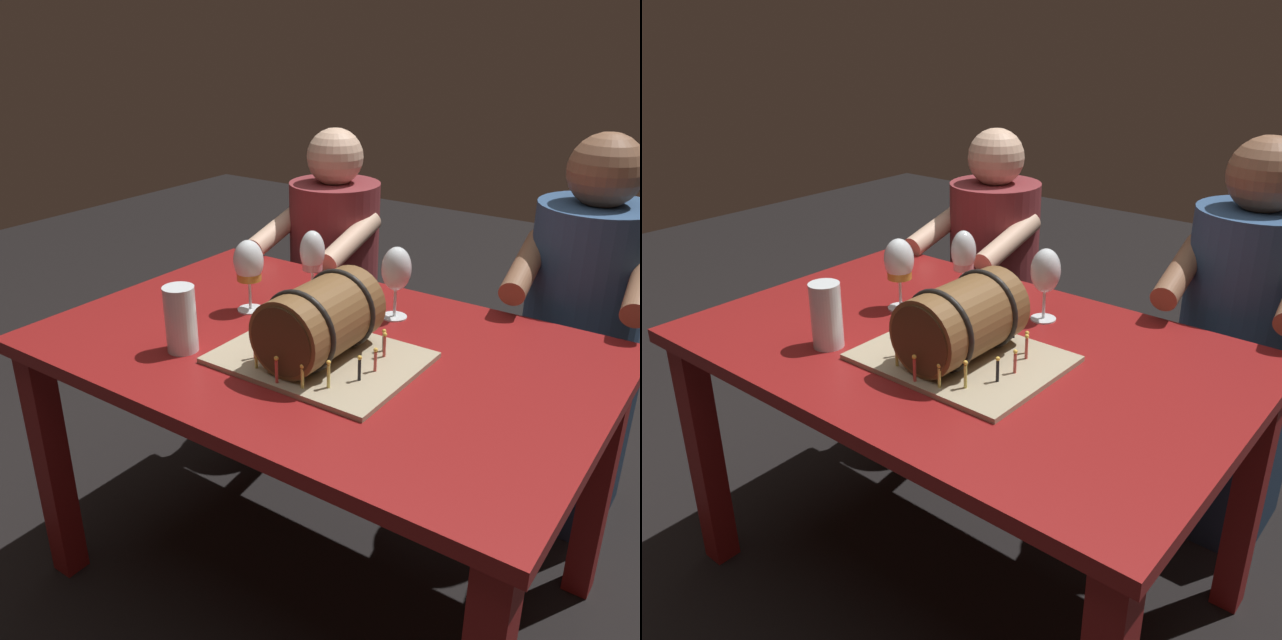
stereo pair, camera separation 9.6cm
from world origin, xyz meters
TOP-DOWN VIEW (x-y plane):
  - ground_plane at (0.00, 0.00)m, footprint 8.00×8.00m
  - dining_table at (0.00, 0.00)m, footprint 1.34×0.88m
  - barrel_cake at (0.05, -0.07)m, footprint 0.44×0.34m
  - wine_glass_empty at (0.07, 0.24)m, footprint 0.08×0.08m
  - wine_glass_rose at (-0.17, 0.20)m, footprint 0.07×0.07m
  - wine_glass_amber at (-0.27, 0.06)m, footprint 0.08×0.08m
  - beer_pint at (-0.24, -0.22)m, footprint 0.07×0.07m
  - person_seated_left at (-0.43, 0.70)m, footprint 0.37×0.46m
  - person_seated_right at (0.43, 0.70)m, footprint 0.40×0.49m

SIDE VIEW (x-z plane):
  - ground_plane at x=0.00m, z-range 0.00..0.00m
  - person_seated_left at x=-0.43m, z-range -0.06..1.07m
  - person_seated_right at x=0.43m, z-range -0.05..1.13m
  - dining_table at x=0.00m, z-range 0.26..0.99m
  - beer_pint at x=-0.24m, z-range 0.73..0.88m
  - barrel_cake at x=0.05m, z-range 0.72..0.92m
  - wine_glass_amber at x=-0.27m, z-range 0.77..0.96m
  - wine_glass_empty at x=0.07m, z-range 0.77..0.96m
  - wine_glass_rose at x=-0.17m, z-range 0.77..0.97m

